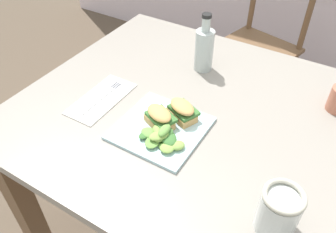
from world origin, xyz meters
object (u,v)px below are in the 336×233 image
Objects in this scene: plate_lunch at (161,128)px; fork_on_napkin at (105,95)px; mason_jar_iced_tea at (278,213)px; sandwich_half_front at (160,117)px; bottle_cold_brew at (204,51)px; dining_table at (201,142)px; sandwich_half_back at (182,110)px; chair_wooden_far at (259,46)px.

fork_on_napkin is at bearing 171.23° from plate_lunch.
plate_lunch is 0.24m from fork_on_napkin.
fork_on_napkin is at bearing 164.59° from mason_jar_iced_tea.
bottle_cold_brew is at bearing 95.54° from sandwich_half_front.
dining_table is 5.48× the size of bottle_cold_brew.
sandwich_half_back is (-0.04, -0.06, 0.17)m from dining_table.
bottle_cold_brew is (-0.04, 0.35, 0.07)m from plate_lunch.
sandwich_half_back is 0.29m from bottle_cold_brew.
chair_wooden_far is 1.13m from fork_on_napkin.
bottle_cold_brew reaches higher than mason_jar_iced_tea.
bottle_cold_brew is 1.75× the size of mason_jar_iced_tea.
sandwich_half_front is 0.34m from bottle_cold_brew.
sandwich_half_front is at bearing -123.75° from dining_table.
sandwich_half_front is 0.88× the size of mason_jar_iced_tea.
chair_wooden_far is (-0.13, 0.98, -0.16)m from dining_table.
sandwich_half_front is at bearing -7.21° from fork_on_napkin.
mason_jar_iced_tea is (0.39, -0.14, 0.02)m from sandwich_half_front.
chair_wooden_far is 1.16m from sandwich_half_front.
mason_jar_iced_tea is (0.30, -0.26, 0.18)m from dining_table.
fork_on_napkin is (-0.18, -1.08, 0.30)m from chair_wooden_far.
sandwich_half_back is at bearing 149.97° from mason_jar_iced_tea.
sandwich_half_back is at bearing 64.13° from plate_lunch.
bottle_cold_brew is at bearing 118.04° from dining_table.
sandwich_half_back is (0.09, -1.05, 0.33)m from chair_wooden_far.
fork_on_napkin is at bearing -163.19° from dining_table.
plate_lunch is 0.40m from mason_jar_iced_tea.
chair_wooden_far is at bearing 97.50° from dining_table.
bottle_cold_brew is (-0.12, 0.22, 0.20)m from dining_table.
dining_table is 0.35m from fork_on_napkin.
chair_wooden_far is 7.31× the size of mason_jar_iced_tea.
sandwich_half_back is 0.40m from mason_jar_iced_tea.
fork_on_napkin is at bearing -122.32° from bottle_cold_brew.
sandwich_half_back is 0.27m from fork_on_napkin.
bottle_cold_brew is at bearing 104.71° from sandwich_half_back.
sandwich_half_front is at bearing -84.46° from bottle_cold_brew.
sandwich_half_back is 0.56× the size of fork_on_napkin.
sandwich_half_back is at bearing -85.21° from chair_wooden_far.
mason_jar_iced_tea is (0.35, -0.20, 0.02)m from sandwich_half_back.
sandwich_half_front is at bearing -124.48° from sandwich_half_back.
dining_table is 9.56× the size of mason_jar_iced_tea.
dining_table is 4.70× the size of plate_lunch.
sandwich_half_back is at bearing -123.07° from dining_table.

